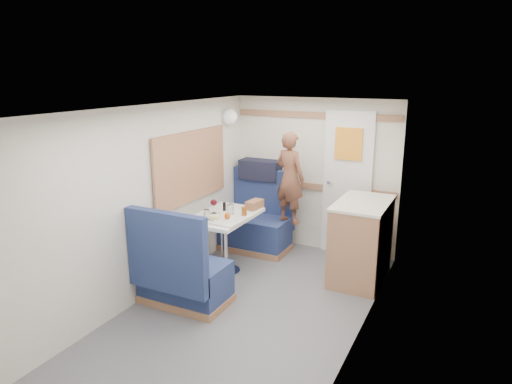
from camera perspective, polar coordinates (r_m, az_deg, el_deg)
The scene contains 27 objects.
floor at distance 4.47m, azimuth -3.09°, elevation -16.34°, with size 4.50×4.50×0.00m, color #515156.
ceiling at distance 3.84m, azimuth -3.50°, elevation 10.14°, with size 4.50×4.50×0.00m, color silver.
wall_back at distance 6.03m, azimuth 7.31°, elevation 2.11°, with size 2.20×0.02×2.00m, color silver.
wall_left at distance 4.67m, azimuth -15.13°, elevation -2.04°, with size 0.02×4.50×2.00m, color silver.
wall_right at distance 3.66m, azimuth 11.98°, elevation -6.50°, with size 0.02×4.50×2.00m, color silver.
oak_trim_low at distance 6.05m, azimuth 7.20°, elevation 0.69°, with size 2.15×0.02×0.08m, color #8E5E40.
oak_trim_high at distance 5.89m, azimuth 7.49°, elevation 9.50°, with size 2.15×0.02×0.08m, color #8E5E40.
side_window at distance 5.36m, azimuth -8.12°, elevation 3.22°, with size 0.04×1.30×0.72m, color #959C84.
rear_door at distance 5.88m, azimuth 11.33°, elevation 1.34°, with size 0.62×0.12×1.86m.
dinette_table at distance 5.31m, azimuth -4.01°, elevation -4.41°, with size 0.62×0.92×0.72m.
bench_far at distance 6.12m, azimuth 0.12°, elevation -4.39°, with size 0.90×0.59×1.05m.
bench_near at distance 4.74m, azimuth -9.30°, elevation -10.48°, with size 0.90×0.59×1.05m.
ledge at distance 6.18m, azimuth 1.17°, elevation 1.39°, with size 0.90×0.14×0.04m, color #8E5E40.
dome_light at distance 5.98m, azimuth -3.33°, elevation 9.38°, with size 0.20×0.20×0.20m, color white.
galley_counter at distance 5.32m, azimuth 12.98°, elevation -5.88°, with size 0.57×0.92×0.92m.
person at distance 5.72m, azimuth 4.25°, elevation 1.79°, with size 0.42×0.28×1.16m, color brown.
duffel_bag at distance 6.18m, azimuth 0.56°, elevation 2.83°, with size 0.55×0.26×0.26m, color black.
tray at distance 5.01m, azimuth -3.36°, elevation -3.63°, with size 0.29×0.37×0.02m, color silver.
orange_fruit at distance 5.05m, azimuth -3.60°, elevation -3.00°, with size 0.07×0.07×0.07m, color orange.
cheese_block at distance 5.06m, azimuth -5.18°, elevation -3.17°, with size 0.10×0.06×0.04m, color #EFDF8A.
wine_glass at distance 5.29m, azimuth -5.31°, elevation -1.39°, with size 0.08×0.08×0.17m.
tumbler_left at distance 5.10m, azimuth -6.18°, elevation -2.81°, with size 0.07×0.07×0.11m, color silver.
tumbler_right at distance 5.26m, azimuth -3.20°, elevation -2.16°, with size 0.07×0.07×0.12m, color white.
beer_glass at distance 5.21m, azimuth -1.49°, elevation -2.43°, with size 0.06×0.06×0.10m, color brown.
pepper_grinder at distance 5.40m, azimuth -3.97°, elevation -1.82°, with size 0.04×0.04×0.10m, color black.
salt_grinder at distance 5.14m, azimuth -4.45°, elevation -2.75°, with size 0.04×0.04×0.09m, color white.
bread_loaf at distance 5.47m, azimuth -0.19°, elevation -1.57°, with size 0.13×0.24×0.10m, color brown.
Camera 1 is at (1.90, -3.32, 2.31)m, focal length 32.00 mm.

